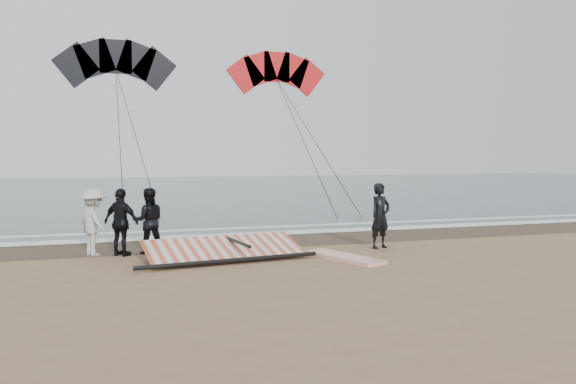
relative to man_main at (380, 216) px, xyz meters
name	(u,v)px	position (x,y,z in m)	size (l,w,h in m)	color
ground	(334,267)	(-2.28, -2.16, -0.93)	(120.00, 120.00, 0.00)	#8C704C
sea	(178,189)	(-2.28, 30.84, -0.92)	(120.00, 54.00, 0.02)	#233838
wet_sand	(280,240)	(-2.28, 2.34, -0.92)	(120.00, 2.80, 0.01)	#4C3D2B
foam_near	(268,233)	(-2.28, 3.74, -0.90)	(120.00, 0.90, 0.01)	white
foam_far	(255,227)	(-2.28, 5.44, -0.90)	(120.00, 0.45, 0.01)	white
man_main	(380,216)	(0.00, 0.00, 0.00)	(0.68, 0.44, 1.86)	black
board_white	(344,257)	(-1.66, -1.25, -0.88)	(0.67, 2.39, 0.10)	white
board_cream	(247,241)	(-3.39, 2.09, -0.88)	(0.61, 2.29, 0.10)	silver
trio_cluster	(118,222)	(-7.10, 1.09, -0.04)	(2.41, 1.46, 1.78)	black
sail_rig	(221,251)	(-4.62, -0.25, -0.73)	(4.56, 2.24, 0.51)	black
kite_red	(277,76)	(3.44, 22.19, 7.09)	(7.71, 7.76, 17.24)	red
kite_dark	(116,67)	(-6.90, 21.02, 7.02)	(8.09, 5.86, 13.91)	black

